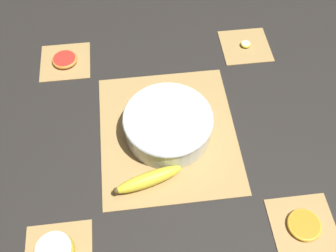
% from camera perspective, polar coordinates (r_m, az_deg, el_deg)
% --- Properties ---
extents(ground_plane, '(6.00, 6.00, 0.00)m').
position_cam_1_polar(ground_plane, '(1.10, 0.00, -1.03)').
color(ground_plane, black).
extents(bamboo_mat_center, '(0.43, 0.37, 0.01)m').
position_cam_1_polar(bamboo_mat_center, '(1.09, 0.00, -0.94)').
color(bamboo_mat_center, '#A8844C').
rests_on(bamboo_mat_center, ground_plane).
extents(coaster_mat_near_left, '(0.16, 0.16, 0.01)m').
position_cam_1_polar(coaster_mat_near_left, '(1.30, -14.68, 9.05)').
color(coaster_mat_near_left, '#A8844C').
rests_on(coaster_mat_near_left, ground_plane).
extents(coaster_mat_far_left, '(0.16, 0.16, 0.01)m').
position_cam_1_polar(coaster_mat_far_left, '(1.33, 11.16, 11.35)').
color(coaster_mat_far_left, '#A8844C').
rests_on(coaster_mat_far_left, ground_plane).
extents(coaster_mat_far_right, '(0.16, 0.16, 0.01)m').
position_cam_1_polar(coaster_mat_far_right, '(1.03, 19.06, -13.56)').
color(coaster_mat_far_right, '#A8844C').
rests_on(coaster_mat_far_right, ground_plane).
extents(fruit_salad_bowl, '(0.24, 0.24, 0.07)m').
position_cam_1_polar(fruit_salad_bowl, '(1.06, -0.05, 0.41)').
color(fruit_salad_bowl, silver).
rests_on(fruit_salad_bowl, bamboo_mat_center).
extents(whole_banana, '(0.08, 0.18, 0.04)m').
position_cam_1_polar(whole_banana, '(1.00, -2.89, -7.76)').
color(whole_banana, yellow).
rests_on(whole_banana, bamboo_mat_center).
extents(apple_half, '(0.09, 0.09, 0.05)m').
position_cam_1_polar(apple_half, '(0.96, -16.02, -17.13)').
color(apple_half, gold).
rests_on(apple_half, coaster_mat_near_right).
extents(orange_slice_whole, '(0.08, 0.08, 0.01)m').
position_cam_1_polar(orange_slice_whole, '(1.02, 19.18, -13.40)').
color(orange_slice_whole, orange).
rests_on(orange_slice_whole, coaster_mat_far_right).
extents(banana_coin_single, '(0.03, 0.03, 0.01)m').
position_cam_1_polar(banana_coin_single, '(1.33, 11.21, 11.58)').
color(banana_coin_single, beige).
rests_on(banana_coin_single, coaster_mat_far_left).
extents(grapefruit_slice, '(0.08, 0.08, 0.01)m').
position_cam_1_polar(grapefruit_slice, '(1.30, -14.76, 9.32)').
color(grapefruit_slice, red).
rests_on(grapefruit_slice, coaster_mat_near_left).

